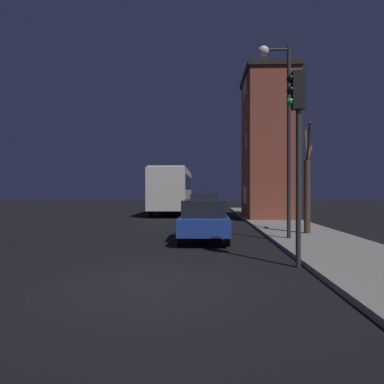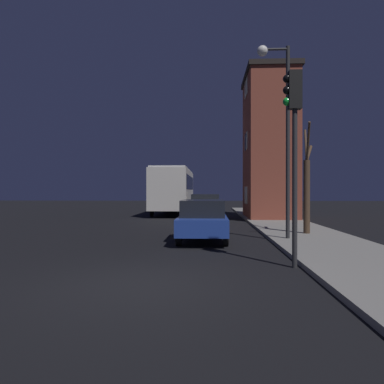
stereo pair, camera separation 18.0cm
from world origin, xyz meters
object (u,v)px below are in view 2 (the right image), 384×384
traffic_light (293,127)px  car_mid_lane (205,207)px  bus (174,187)px  bare_tree (307,187)px  car_near_lane (203,219)px  streetlamp (280,113)px

traffic_light → car_mid_lane: size_ratio=1.07×
bus → car_mid_lane: bearing=-67.3°
traffic_light → bus: (-4.80, 20.24, -1.24)m
bare_tree → car_near_lane: size_ratio=1.00×
bus → car_near_lane: bus is taller
traffic_light → bare_tree: 6.58m
streetlamp → car_mid_lane: size_ratio=1.59×
bare_tree → car_mid_lane: (-4.14, 7.99, -1.15)m
streetlamp → bare_tree: size_ratio=1.60×
traffic_light → car_mid_lane: (-2.26, 14.15, -2.50)m
bus → bare_tree: bearing=-64.6°
bare_tree → bus: bearing=115.4°
car_mid_lane → bus: bearing=112.7°
traffic_light → streetlamp: bearing=83.3°
streetlamp → car_mid_lane: (-2.79, 9.62, -3.77)m
streetlamp → car_near_lane: bearing=176.3°
streetlamp → bus: 16.78m
bare_tree → car_near_lane: bearing=-160.5°
bus → car_near_lane: 15.80m
traffic_light → bus: traffic_light is taller
traffic_light → car_near_lane: size_ratio=1.08×
car_mid_lane → streetlamp: bearing=-73.8°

